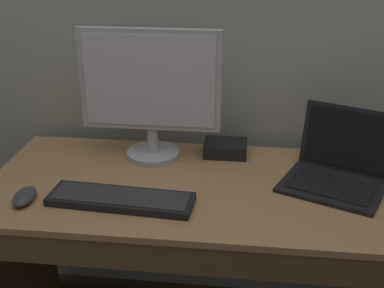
{
  "coord_description": "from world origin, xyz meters",
  "views": [
    {
      "loc": [
        0.06,
        -1.43,
        1.48
      ],
      "look_at": [
        -0.11,
        0.0,
        0.85
      ],
      "focal_mm": 47.29,
      "sensor_mm": 36.0,
      "label": 1
    }
  ],
  "objects": [
    {
      "name": "desk",
      "position": [
        0.0,
        -0.02,
        0.5
      ],
      "size": [
        1.54,
        0.64,
        0.71
      ],
      "color": "#A87A4C",
      "rests_on": "ground"
    },
    {
      "name": "wired_keyboard",
      "position": [
        -0.31,
        -0.15,
        0.72
      ],
      "size": [
        0.44,
        0.16,
        0.03
      ],
      "color": "black",
      "rests_on": "desk"
    },
    {
      "name": "laptop_black",
      "position": [
        0.35,
        0.06,
        0.75
      ],
      "size": [
        0.39,
        0.37,
        0.23
      ],
      "color": "black",
      "rests_on": "desk"
    },
    {
      "name": "computer_mouse",
      "position": [
        -0.6,
        -0.17,
        0.72
      ],
      "size": [
        0.07,
        0.12,
        0.03
      ],
      "primitive_type": "ellipsoid",
      "rotation": [
        0.0,
        0.0,
        0.07
      ],
      "color": "#38383D",
      "rests_on": "desk"
    },
    {
      "name": "external_drive_box",
      "position": [
        -0.01,
        0.24,
        0.73
      ],
      "size": [
        0.15,
        0.12,
        0.05
      ],
      "primitive_type": "cube",
      "rotation": [
        0.0,
        0.0,
        0.0
      ],
      "color": "black",
      "rests_on": "desk"
    },
    {
      "name": "external_monitor",
      "position": [
        -0.27,
        0.18,
        0.95
      ],
      "size": [
        0.48,
        0.19,
        0.46
      ],
      "color": "#B7B7BC",
      "rests_on": "desk"
    }
  ]
}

